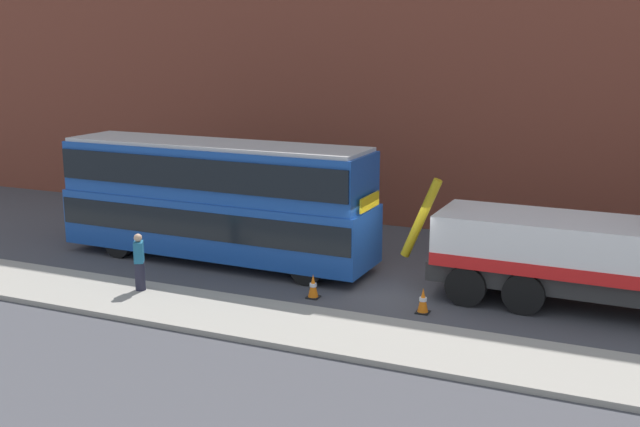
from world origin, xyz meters
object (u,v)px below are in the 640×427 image
Objects in this scene: double_decker_bus at (215,197)px; recovery_tow_truck at (615,251)px; traffic_cone_near_bus at (313,287)px; pedestrian_onlooker at (139,263)px; traffic_cone_midway at (423,301)px.

recovery_tow_truck is at bearing 1.18° from double_decker_bus.
traffic_cone_near_bus is at bearing -163.63° from recovery_tow_truck.
recovery_tow_truck reaches higher than traffic_cone_near_bus.
pedestrian_onlooker is 2.38× the size of traffic_cone_midway.
recovery_tow_truck is 14.12× the size of traffic_cone_midway.
traffic_cone_near_bus is at bearing -9.91° from pedestrian_onlooker.
pedestrian_onlooker reaches higher than traffic_cone_near_bus.
recovery_tow_truck reaches higher than pedestrian_onlooker.
traffic_cone_midway is at bearing -154.85° from recovery_tow_truck.
double_decker_bus is 6.49× the size of pedestrian_onlooker.
traffic_cone_near_bus is (4.55, -2.18, -1.89)m from double_decker_bus.
recovery_tow_truck is 8.43m from traffic_cone_near_bus.
traffic_cone_near_bus is 1.00× the size of traffic_cone_midway.
traffic_cone_midway is (7.83, -2.11, -1.89)m from double_decker_bus.
double_decker_bus is 15.40× the size of traffic_cone_near_bus.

